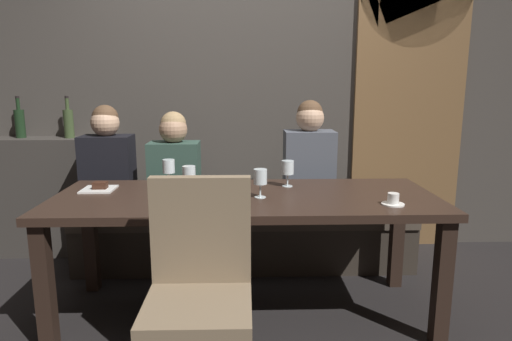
% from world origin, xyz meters
% --- Properties ---
extents(ground, '(9.00, 9.00, 0.00)m').
position_xyz_m(ground, '(0.00, 0.00, 0.00)').
color(ground, black).
extents(back_wall_tiled, '(6.00, 0.12, 3.00)m').
position_xyz_m(back_wall_tiled, '(0.00, 1.22, 1.50)').
color(back_wall_tiled, '#423D38').
rests_on(back_wall_tiled, ground).
extents(arched_door, '(0.90, 0.05, 2.55)m').
position_xyz_m(arched_door, '(1.35, 1.15, 1.36)').
color(arched_door, brown).
rests_on(arched_door, ground).
extents(back_counter, '(1.10, 0.28, 0.95)m').
position_xyz_m(back_counter, '(-1.55, 1.04, 0.47)').
color(back_counter, '#38342F').
rests_on(back_counter, ground).
extents(dining_table, '(2.20, 0.84, 0.74)m').
position_xyz_m(dining_table, '(0.00, 0.00, 0.65)').
color(dining_table, black).
rests_on(dining_table, ground).
extents(banquette_bench, '(2.50, 0.44, 0.45)m').
position_xyz_m(banquette_bench, '(0.00, 0.70, 0.23)').
color(banquette_bench, '#312A23').
rests_on(banquette_bench, ground).
extents(chair_near_side, '(0.44, 0.44, 0.98)m').
position_xyz_m(chair_near_side, '(-0.20, -0.72, 0.56)').
color(chair_near_side, '#302119').
rests_on(chair_near_side, ground).
extents(diner_redhead, '(0.36, 0.24, 0.77)m').
position_xyz_m(diner_redhead, '(-0.99, 0.71, 0.82)').
color(diner_redhead, black).
rests_on(diner_redhead, banquette_bench).
extents(diner_bearded, '(0.36, 0.24, 0.73)m').
position_xyz_m(diner_bearded, '(-0.51, 0.68, 0.79)').
color(diner_bearded, '#2D473D').
rests_on(diner_bearded, banquette_bench).
extents(diner_far_end, '(0.36, 0.24, 0.81)m').
position_xyz_m(diner_far_end, '(0.47, 0.68, 0.83)').
color(diner_far_end, '#4C515B').
rests_on(diner_far_end, banquette_bench).
extents(wine_bottle_dark_red, '(0.08, 0.08, 0.33)m').
position_xyz_m(wine_bottle_dark_red, '(-1.76, 1.06, 1.07)').
color(wine_bottle_dark_red, black).
rests_on(wine_bottle_dark_red, back_counter).
extents(wine_bottle_pale_label, '(0.08, 0.08, 0.33)m').
position_xyz_m(wine_bottle_pale_label, '(-1.38, 1.04, 1.07)').
color(wine_bottle_pale_label, '#384728').
rests_on(wine_bottle_pale_label, back_counter).
extents(wine_glass_far_left, '(0.08, 0.08, 0.16)m').
position_xyz_m(wine_glass_far_left, '(-0.16, -0.26, 0.86)').
color(wine_glass_far_left, silver).
rests_on(wine_glass_far_left, dining_table).
extents(wine_glass_center_back, '(0.08, 0.08, 0.16)m').
position_xyz_m(wine_glass_center_back, '(0.08, -0.06, 0.86)').
color(wine_glass_center_back, silver).
rests_on(wine_glass_center_back, dining_table).
extents(wine_glass_near_right, '(0.08, 0.08, 0.16)m').
position_xyz_m(wine_glass_near_right, '(0.27, 0.21, 0.85)').
color(wine_glass_near_right, silver).
rests_on(wine_glass_near_right, dining_table).
extents(wine_glass_far_right, '(0.08, 0.08, 0.16)m').
position_xyz_m(wine_glass_far_right, '(-0.48, 0.27, 0.85)').
color(wine_glass_far_right, silver).
rests_on(wine_glass_far_right, dining_table).
extents(wine_glass_center_front, '(0.08, 0.08, 0.16)m').
position_xyz_m(wine_glass_center_front, '(-0.33, 0.04, 0.86)').
color(wine_glass_center_front, silver).
rests_on(wine_glass_center_front, dining_table).
extents(espresso_cup, '(0.12, 0.12, 0.06)m').
position_xyz_m(espresso_cup, '(0.78, -0.23, 0.77)').
color(espresso_cup, white).
rests_on(espresso_cup, dining_table).
extents(dessert_plate, '(0.19, 0.19, 0.05)m').
position_xyz_m(dessert_plate, '(-0.88, 0.15, 0.75)').
color(dessert_plate, white).
rests_on(dessert_plate, dining_table).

